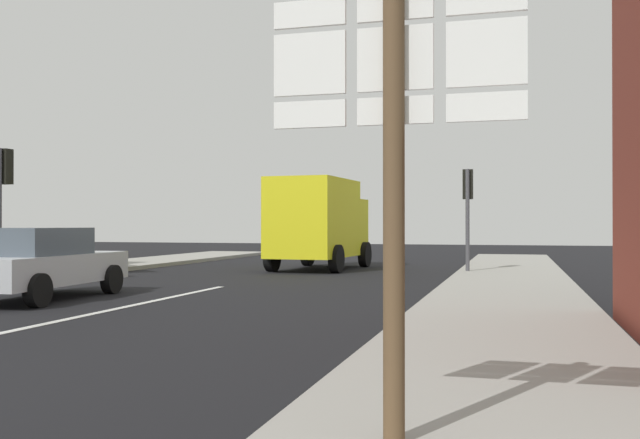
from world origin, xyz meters
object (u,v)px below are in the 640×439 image
object	(u,v)px
delivery_truck	(319,221)
route_sign_post	(394,153)
traffic_light_far_right	(468,197)
traffic_light_near_left	(3,184)
sedan_far	(38,262)

from	to	relation	value
delivery_truck	route_sign_post	world-z (taller)	route_sign_post
route_sign_post	traffic_light_far_right	xyz separation A→B (m)	(-0.64, 17.23, 0.37)
traffic_light_near_left	traffic_light_far_right	bearing A→B (deg)	30.81
sedan_far	delivery_truck	bearing A→B (deg)	74.60
delivery_truck	traffic_light_far_right	distance (m)	5.31
sedan_far	route_sign_post	xyz separation A→B (m)	(8.68, -7.83, 1.24)
route_sign_post	traffic_light_far_right	world-z (taller)	traffic_light_far_right
route_sign_post	sedan_far	bearing A→B (deg)	137.96
delivery_truck	traffic_light_far_right	xyz separation A→B (m)	(5.08, -1.36, 0.72)
delivery_truck	traffic_light_far_right	world-z (taller)	traffic_light_far_right
traffic_light_far_right	traffic_light_near_left	world-z (taller)	traffic_light_near_left
delivery_truck	traffic_light_near_left	size ratio (longest dim) A/B	1.48
sedan_far	route_sign_post	distance (m)	11.76
route_sign_post	delivery_truck	bearing A→B (deg)	107.10
route_sign_post	traffic_light_near_left	distance (m)	15.86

